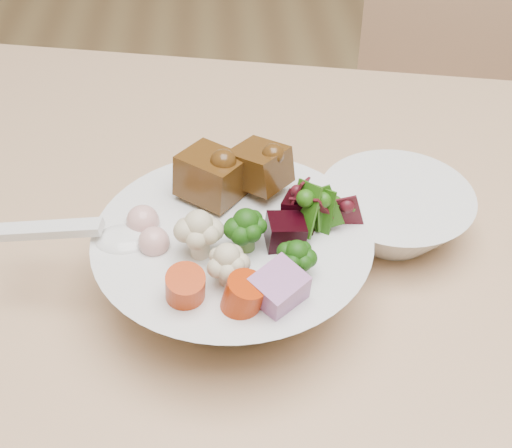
# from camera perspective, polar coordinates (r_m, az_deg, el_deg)

# --- Properties ---
(chair_far) EXTENTS (0.50, 0.50, 0.81)m
(chair_far) POSITION_cam_1_polar(r_m,az_deg,el_deg) (1.39, 13.69, 4.87)
(chair_far) COLOR tan
(chair_far) RESTS_ON ground
(food_bowl) EXTENTS (0.24, 0.24, 0.13)m
(food_bowl) POSITION_cam_1_polar(r_m,az_deg,el_deg) (0.63, -1.67, -2.82)
(food_bowl) COLOR silver
(food_bowl) RESTS_ON dining_table
(soup_spoon) EXTENTS (0.14, 0.05, 0.03)m
(soup_spoon) POSITION_cam_1_polar(r_m,az_deg,el_deg) (0.62, -12.06, -1.11)
(soup_spoon) COLOR silver
(soup_spoon) RESTS_ON food_bowl
(side_bowl) EXTENTS (0.15, 0.15, 0.05)m
(side_bowl) POSITION_cam_1_polar(r_m,az_deg,el_deg) (0.71, 11.00, 0.76)
(side_bowl) COLOR silver
(side_bowl) RESTS_ON dining_table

